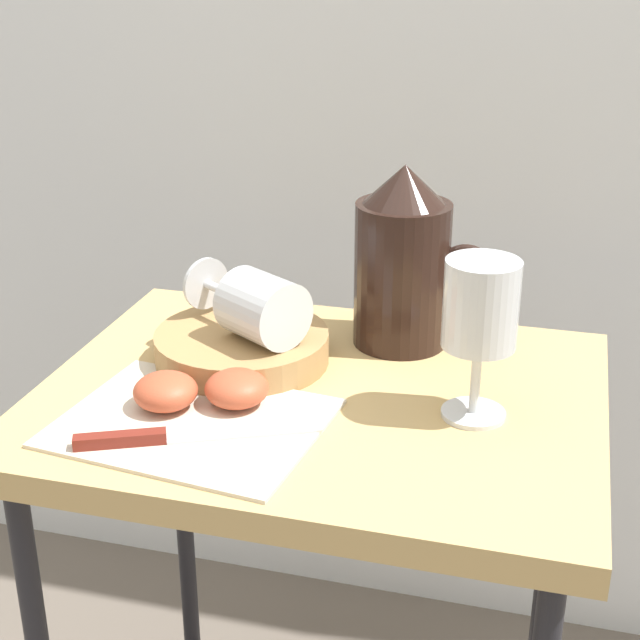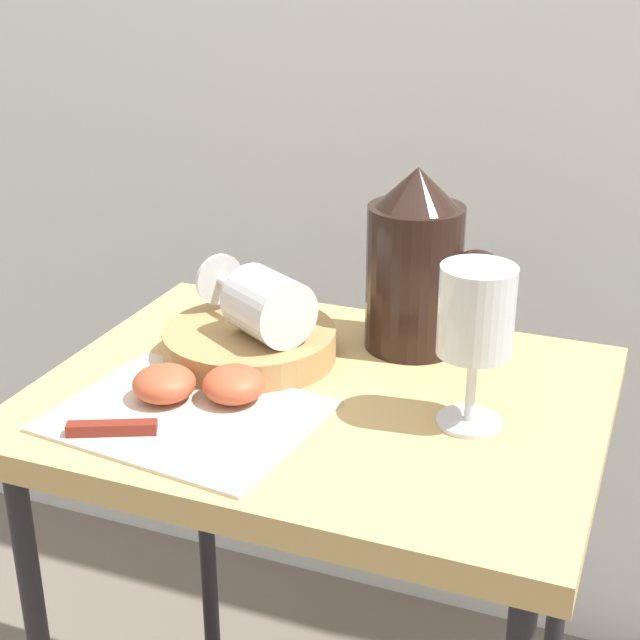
{
  "view_description": "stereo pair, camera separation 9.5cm",
  "coord_description": "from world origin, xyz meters",
  "views": [
    {
      "loc": [
        0.23,
        -0.85,
        1.12
      ],
      "look_at": [
        0.0,
        0.0,
        0.74
      ],
      "focal_mm": 53.17,
      "sensor_mm": 36.0,
      "label": 1
    },
    {
      "loc": [
        0.32,
        -0.82,
        1.12
      ],
      "look_at": [
        0.0,
        0.0,
        0.74
      ],
      "focal_mm": 53.17,
      "sensor_mm": 36.0,
      "label": 2
    }
  ],
  "objects": [
    {
      "name": "table",
      "position": [
        0.0,
        0.0,
        0.6
      ],
      "size": [
        0.58,
        0.45,
        0.66
      ],
      "color": "tan",
      "rests_on": "ground_plane"
    },
    {
      "name": "linen_napkin",
      "position": [
        -0.1,
        -0.1,
        0.66
      ],
      "size": [
        0.27,
        0.22,
        0.0
      ],
      "primitive_type": "cube",
      "rotation": [
        0.0,
        0.0,
        -0.12
      ],
      "color": "beige",
      "rests_on": "table"
    },
    {
      "name": "basket_tray",
      "position": [
        -0.1,
        0.05,
        0.68
      ],
      "size": [
        0.19,
        0.19,
        0.03
      ],
      "primitive_type": "cylinder",
      "color": "#AD8451",
      "rests_on": "table"
    },
    {
      "name": "pitcher",
      "position": [
        0.06,
        0.14,
        0.75
      ],
      "size": [
        0.16,
        0.11,
        0.21
      ],
      "color": "black",
      "rests_on": "table"
    },
    {
      "name": "wine_glass_upright",
      "position": [
        0.16,
        -0.01,
        0.77
      ],
      "size": [
        0.07,
        0.07,
        0.16
      ],
      "color": "silver",
      "rests_on": "table"
    },
    {
      "name": "wine_glass_tipped_near",
      "position": [
        -0.08,
        0.04,
        0.73
      ],
      "size": [
        0.16,
        0.13,
        0.07
      ],
      "color": "silver",
      "rests_on": "basket_tray"
    },
    {
      "name": "apple_half_left",
      "position": [
        -0.14,
        -0.08,
        0.68
      ],
      "size": [
        0.06,
        0.06,
        0.04
      ],
      "primitive_type": "ellipsoid",
      "color": "#C15133",
      "rests_on": "linen_napkin"
    },
    {
      "name": "apple_half_right",
      "position": [
        -0.07,
        -0.06,
        0.68
      ],
      "size": [
        0.06,
        0.06,
        0.04
      ],
      "primitive_type": "ellipsoid",
      "color": "#C15133",
      "rests_on": "linen_napkin"
    },
    {
      "name": "knife",
      "position": [
        -0.11,
        -0.15,
        0.67
      ],
      "size": [
        0.22,
        0.11,
        0.01
      ],
      "color": "silver",
      "rests_on": "linen_napkin"
    }
  ]
}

